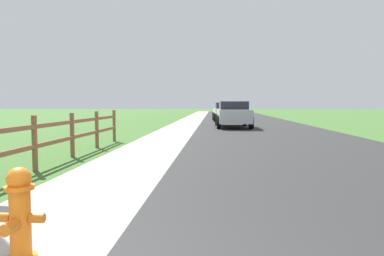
# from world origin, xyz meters

# --- Properties ---
(ground_plane) EXTENTS (120.00, 120.00, 0.00)m
(ground_plane) POSITION_xyz_m (0.00, 25.00, 0.00)
(ground_plane) COLOR #426C2E
(road_asphalt) EXTENTS (7.00, 66.00, 0.01)m
(road_asphalt) POSITION_xyz_m (3.50, 27.00, 0.00)
(road_asphalt) COLOR #2D2D2D
(road_asphalt) RESTS_ON ground
(curb_concrete) EXTENTS (6.00, 66.00, 0.01)m
(curb_concrete) POSITION_xyz_m (-3.00, 27.00, 0.00)
(curb_concrete) COLOR #ACA49A
(curb_concrete) RESTS_ON ground
(grass_verge) EXTENTS (5.00, 66.00, 0.00)m
(grass_verge) POSITION_xyz_m (-4.50, 27.00, 0.01)
(grass_verge) COLOR #426C2E
(grass_verge) RESTS_ON ground
(fire_hydrant) EXTENTS (0.43, 0.38, 0.83)m
(fire_hydrant) POSITION_xyz_m (-0.73, 1.28, 0.43)
(fire_hydrant) COLOR orange
(fire_hydrant) RESTS_ON ground
(rail_fence) EXTENTS (0.11, 11.43, 1.15)m
(rail_fence) POSITION_xyz_m (-2.67, 5.21, 0.66)
(rail_fence) COLOR brown
(rail_fence) RESTS_ON ground
(parked_suv_silver) EXTENTS (2.08, 4.89, 1.51)m
(parked_suv_silver) POSITION_xyz_m (2.05, 19.02, 0.79)
(parked_suv_silver) COLOR #B7BABF
(parked_suv_silver) RESTS_ON ground
(parked_car_white) EXTENTS (2.19, 4.28, 1.46)m
(parked_car_white) POSITION_xyz_m (1.88, 26.54, 0.74)
(parked_car_white) COLOR white
(parked_car_white) RESTS_ON ground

